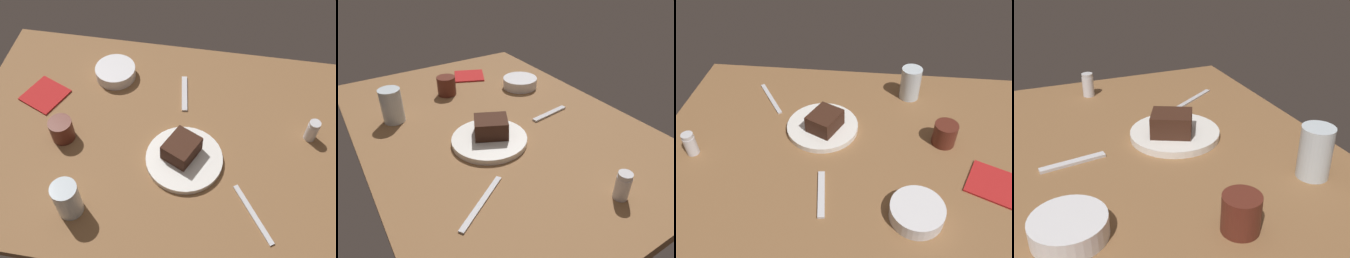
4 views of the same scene
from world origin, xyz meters
TOP-DOWN VIEW (x-y plane):
  - dining_table at (0.00, 0.00)cm, footprint 120.00×84.00cm
  - dessert_plate at (9.73, -6.97)cm, footprint 22.63×22.63cm
  - chocolate_cake_slice at (8.67, -5.72)cm, footprint 11.75×12.48cm
  - salt_shaker at (46.46, 7.76)cm, footprint 3.56×3.56cm
  - water_glass at (-18.35, -27.52)cm, footprint 7.00×7.00cm
  - side_bowl at (-18.43, 23.49)cm, footprint 13.64×13.64cm
  - coffee_cup at (-28.01, -4.45)cm, footprint 7.08×7.08cm
  - dessert_spoon at (6.11, 19.15)cm, footprint 3.95×15.10cm
  - butter_knife at (30.54, -20.94)cm, footprint 11.77×16.54cm
  - folded_napkin at (-39.61, 10.81)cm, footprint 16.49×16.49cm

SIDE VIEW (x-z plane):
  - dining_table at x=0.00cm, z-range 0.00..3.00cm
  - butter_knife at x=30.54cm, z-range 3.00..3.50cm
  - folded_napkin at x=-39.61cm, z-range 3.00..3.60cm
  - dessert_spoon at x=6.11cm, z-range 3.00..3.70cm
  - dessert_plate at x=9.73cm, z-range 3.00..4.74cm
  - side_bowl at x=-18.43cm, z-range 3.00..6.99cm
  - coffee_cup at x=-28.01cm, z-range 3.00..10.21cm
  - salt_shaker at x=46.46cm, z-range 2.95..10.27cm
  - chocolate_cake_slice at x=8.67cm, z-range 4.74..10.25cm
  - water_glass at x=-18.35cm, z-range 3.00..14.50cm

